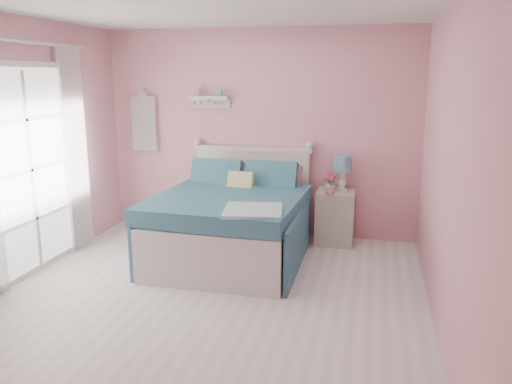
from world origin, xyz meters
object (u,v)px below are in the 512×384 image
at_px(bed, 233,223).
at_px(table_lamp, 343,166).
at_px(vase, 330,186).
at_px(nightstand, 335,217).
at_px(teacup, 330,191).

bearing_deg(bed, table_lamp, 37.84).
relative_size(table_lamp, vase, 3.17).
height_order(nightstand, table_lamp, table_lamp).
bearing_deg(bed, teacup, 31.76).
bearing_deg(table_lamp, vase, -150.30).
bearing_deg(vase, nightstand, 12.32).
xyz_separation_m(vase, teacup, (0.02, -0.16, -0.03)).
bearing_deg(nightstand, teacup, -109.20).
bearing_deg(teacup, table_lamp, 62.58).
xyz_separation_m(nightstand, vase, (-0.08, -0.02, 0.39)).
bearing_deg(vase, table_lamp, 29.70).
distance_m(nightstand, teacup, 0.41).
bearing_deg(bed, nightstand, 37.13).
bearing_deg(teacup, vase, 96.64).
relative_size(nightstand, vase, 4.87).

